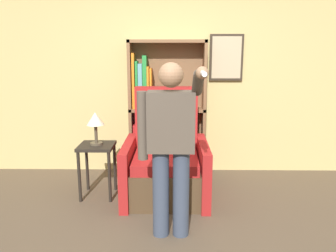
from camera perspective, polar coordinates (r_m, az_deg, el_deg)
The scene contains 7 objects.
ground_plane at distance 3.03m, azimuth 0.43°, elevation -20.65°, with size 14.00×14.00×0.00m, color brown.
wall_back at distance 4.58m, azimuth 0.73°, elevation 9.23°, with size 8.00×0.11×2.80m.
bookcase at distance 4.49m, azimuth -1.70°, elevation 2.38°, with size 1.03×0.28×1.84m.
armchair at distance 3.91m, azimuth -0.37°, elevation -6.71°, with size 0.97×0.95×1.27m.
person_standing at distance 2.88m, azimuth 0.49°, elevation -2.69°, with size 0.56×0.78×1.59m.
side_table at distance 3.92m, azimuth -12.26°, elevation -4.99°, with size 0.40×0.40×0.63m.
table_lamp at distance 3.82m, azimuth -12.54°, elevation 0.83°, with size 0.20×0.20×0.38m.
Camera 1 is at (0.01, -2.54, 1.65)m, focal length 35.00 mm.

